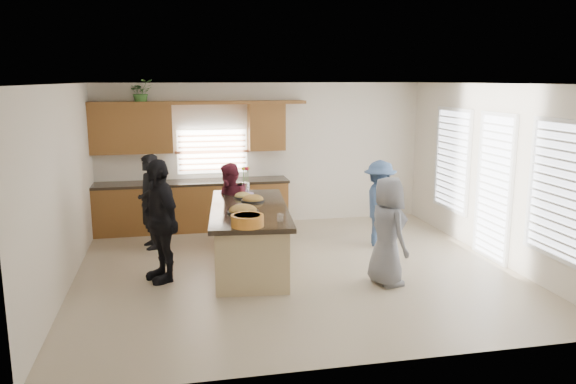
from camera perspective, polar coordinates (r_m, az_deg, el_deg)
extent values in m
plane|color=tan|center=(8.68, 0.70, -7.88)|extent=(6.50, 6.50, 0.00)
cube|color=silver|center=(11.24, -2.59, 3.89)|extent=(6.50, 0.02, 2.80)
cube|color=silver|center=(5.50, 7.49, -4.12)|extent=(6.50, 0.02, 2.80)
cube|color=silver|center=(8.26, -21.86, 0.37)|extent=(0.02, 6.00, 2.80)
cube|color=silver|center=(9.56, 20.13, 1.88)|extent=(0.02, 6.00, 2.80)
cube|color=white|center=(8.19, 0.74, 10.95)|extent=(6.50, 6.00, 0.02)
cube|color=brown|center=(10.96, -9.66, -1.50)|extent=(3.65, 0.62, 0.90)
cube|color=black|center=(10.87, -9.74, 0.95)|extent=(3.70, 0.65, 0.05)
cube|color=brown|center=(10.88, -15.65, 6.15)|extent=(1.50, 0.36, 0.90)
cube|color=brown|center=(11.01, -2.21, 6.62)|extent=(0.70, 0.36, 0.90)
cube|color=brown|center=(10.84, -8.97, 8.96)|extent=(4.05, 0.40, 0.06)
cube|color=brown|center=(11.07, -7.69, 4.08)|extent=(1.35, 0.08, 0.85)
cube|color=white|center=(10.65, 16.34, 3.16)|extent=(0.06, 1.10, 1.75)
cube|color=white|center=(9.49, 20.19, 0.44)|extent=(0.06, 0.85, 2.25)
cube|color=white|center=(8.24, 25.77, 0.20)|extent=(0.06, 1.10, 1.75)
cube|color=tan|center=(8.72, -3.92, -4.78)|extent=(1.26, 2.59, 0.88)
cube|color=black|center=(8.60, -3.96, -1.73)|extent=(1.43, 2.81, 0.07)
cube|color=black|center=(8.84, -3.89, -7.27)|extent=(1.17, 2.50, 0.08)
cylinder|color=black|center=(8.22, -4.59, -2.01)|extent=(0.46, 0.46, 0.02)
ellipsoid|color=#B8843A|center=(8.22, -4.59, -1.89)|extent=(0.41, 0.41, 0.19)
cylinder|color=black|center=(8.98, -3.58, -0.86)|extent=(0.38, 0.38, 0.02)
ellipsoid|color=#B8843A|center=(8.97, -3.58, -0.75)|extent=(0.34, 0.34, 0.15)
cylinder|color=black|center=(9.26, -4.61, -0.49)|extent=(0.31, 0.31, 0.02)
ellipsoid|color=tan|center=(9.26, -4.61, -0.39)|extent=(0.28, 0.28, 0.12)
cylinder|color=orange|center=(7.44, -4.15, -2.92)|extent=(0.44, 0.44, 0.16)
cylinder|color=beige|center=(7.43, -4.16, -2.49)|extent=(0.36, 0.36, 0.04)
cylinder|color=white|center=(7.69, -0.79, -2.62)|extent=(0.09, 0.09, 0.10)
cylinder|color=#B590D1|center=(9.41, -4.16, -0.24)|extent=(0.22, 0.22, 0.04)
cylinder|color=silver|center=(9.62, -4.30, 0.44)|extent=(0.13, 0.13, 0.18)
imported|color=#407930|center=(10.83, -14.69, 9.79)|extent=(0.51, 0.48, 0.46)
imported|color=black|center=(9.85, -13.90, -0.97)|extent=(0.52, 0.67, 1.62)
imported|color=maroon|center=(9.52, -5.90, -1.54)|extent=(0.72, 0.84, 1.49)
imported|color=black|center=(8.20, -12.87, -2.84)|extent=(0.81, 1.13, 1.77)
imported|color=#38517A|center=(9.86, 9.27, -1.14)|extent=(0.79, 1.08, 1.50)
imported|color=slate|center=(7.99, 10.09, -3.96)|extent=(0.61, 0.83, 1.54)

